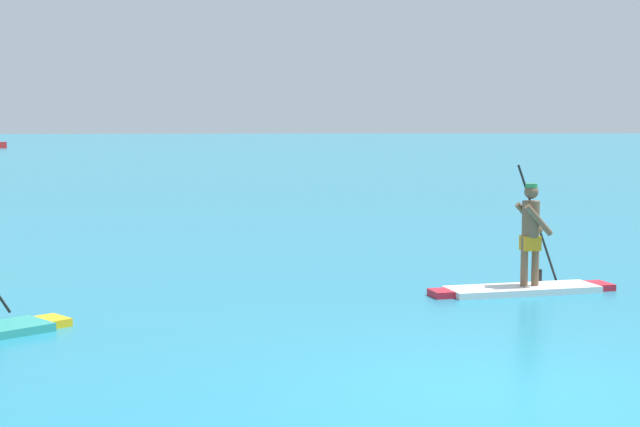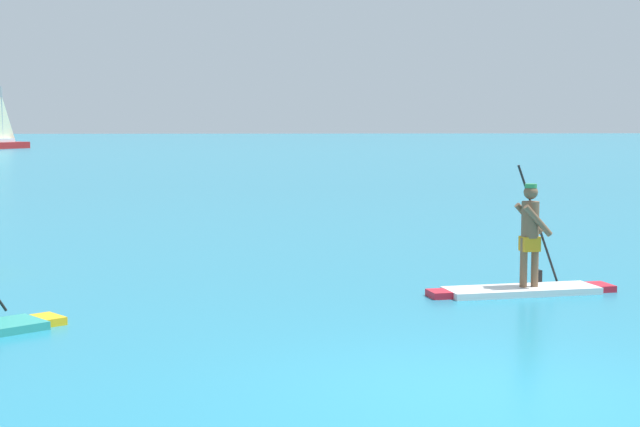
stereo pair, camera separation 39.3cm
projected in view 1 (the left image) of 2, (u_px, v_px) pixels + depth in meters
name	position (u px, v px, depth m)	size (l,w,h in m)	color
ground	(496.00, 391.00, 8.94)	(440.00, 440.00, 0.00)	teal
paddleboarder_mid_center	(526.00, 269.00, 14.13)	(2.92, 1.14, 1.94)	white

